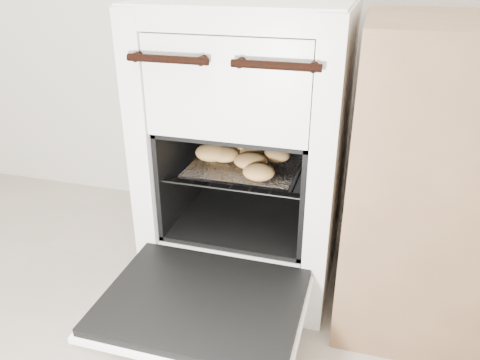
# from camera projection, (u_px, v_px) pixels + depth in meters

# --- Properties ---
(stove) EXTENTS (0.58, 0.65, 0.89)m
(stove) POSITION_uv_depth(u_px,v_px,m) (252.00, 149.00, 1.53)
(stove) COLOR silver
(stove) RESTS_ON ground
(oven_door) EXTENTS (0.53, 0.41, 0.04)m
(oven_door) POSITION_uv_depth(u_px,v_px,m) (202.00, 303.00, 1.21)
(oven_door) COLOR black
(oven_door) RESTS_ON stove
(oven_rack) EXTENTS (0.42, 0.41, 0.01)m
(oven_rack) POSITION_uv_depth(u_px,v_px,m) (247.00, 164.00, 1.49)
(oven_rack) COLOR black
(oven_rack) RESTS_ON stove
(foil_sheet) EXTENTS (0.33, 0.29, 0.01)m
(foil_sheet) POSITION_uv_depth(u_px,v_px,m) (245.00, 164.00, 1.47)
(foil_sheet) COLOR silver
(foil_sheet) RESTS_ON oven_rack
(baked_rolls) EXTENTS (0.33, 0.30, 0.05)m
(baked_rolls) POSITION_uv_depth(u_px,v_px,m) (241.00, 156.00, 1.46)
(baked_rolls) COLOR tan
(baked_rolls) RESTS_ON foil_sheet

